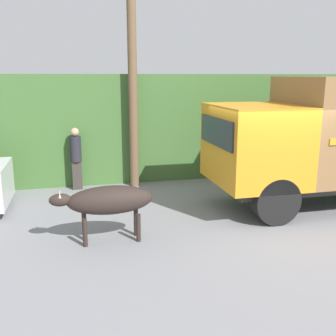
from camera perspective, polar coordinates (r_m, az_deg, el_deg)
name	(u,v)px	position (r m, az deg, el deg)	size (l,w,h in m)	color
ground_plane	(270,218)	(9.43, 14.59, -7.03)	(60.00, 60.00, 0.00)	gray
hillside_embankment	(188,118)	(15.18, 2.97, 7.27)	(32.00, 5.90, 3.25)	#426B33
brown_cow	(108,201)	(7.73, -8.67, -4.73)	(1.98, 0.57, 1.13)	#2D231E
pedestrian_on_hill	(76,155)	(11.47, -13.21, 1.80)	(0.33, 0.33, 1.78)	#38332D
utility_pole	(132,67)	(11.37, -5.20, 14.38)	(0.90, 0.26, 6.66)	brown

